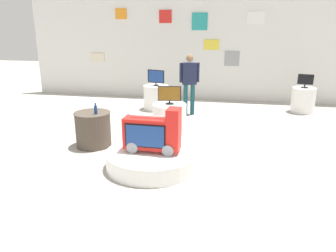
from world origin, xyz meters
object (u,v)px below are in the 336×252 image
object	(u,v)px
main_display_pedestal	(152,159)
display_pedestal_left_rear	(170,119)
tv_on_right_rear	(306,80)
tv_on_center_rear	(156,77)
side_table_round	(93,129)
novelty_firetruck_tv	(153,134)
display_pedestal_right_rear	(303,100)
bottle_on_side_table	(96,110)
display_pedestal_center_rear	(156,97)
tv_on_left_rear	(169,94)
shopper_browsing_near_truck	(189,80)

from	to	relation	value
main_display_pedestal	display_pedestal_left_rear	size ratio (longest dim) A/B	2.13
main_display_pedestal	tv_on_right_rear	xyz separation A→B (m)	(3.40, 4.60, 0.78)
tv_on_center_rear	side_table_round	distance (m)	3.42
tv_on_center_rear	side_table_round	xyz separation A→B (m)	(-0.59, -3.32, -0.61)
novelty_firetruck_tv	display_pedestal_right_rear	xyz separation A→B (m)	(3.38, 4.61, -0.27)
bottle_on_side_table	novelty_firetruck_tv	bearing A→B (deg)	-27.99
display_pedestal_center_rear	tv_on_center_rear	world-z (taller)	tv_on_center_rear
display_pedestal_center_rear	bottle_on_side_table	distance (m)	3.48
tv_on_center_rear	tv_on_right_rear	distance (m)	4.31
novelty_firetruck_tv	tv_on_left_rear	distance (m)	1.93
bottle_on_side_table	display_pedestal_left_rear	bearing A→B (deg)	42.07
display_pedestal_right_rear	side_table_round	size ratio (longest dim) A/B	0.95
bottle_on_side_table	display_pedestal_center_rear	bearing A→B (deg)	82.24
main_display_pedestal	tv_on_right_rear	bearing A→B (deg)	53.55
bottle_on_side_table	shopper_browsing_near_truck	bearing A→B (deg)	63.01
main_display_pedestal	shopper_browsing_near_truck	world-z (taller)	shopper_browsing_near_truck
tv_on_right_rear	bottle_on_side_table	world-z (taller)	tv_on_right_rear
novelty_firetruck_tv	side_table_round	size ratio (longest dim) A/B	1.32
tv_on_center_rear	side_table_round	bearing A→B (deg)	-100.17
display_pedestal_center_rear	side_table_round	world-z (taller)	side_table_round
novelty_firetruck_tv	display_pedestal_left_rear	bearing A→B (deg)	92.00
main_display_pedestal	novelty_firetruck_tv	xyz separation A→B (m)	(0.02, -0.01, 0.48)
tv_on_center_rear	side_table_round	size ratio (longest dim) A/B	0.70
display_pedestal_right_rear	tv_on_right_rear	distance (m)	0.58
main_display_pedestal	shopper_browsing_near_truck	distance (m)	3.80
novelty_firetruck_tv	tv_on_right_rear	distance (m)	5.72
display_pedestal_right_rear	shopper_browsing_near_truck	size ratio (longest dim) A/B	0.43
novelty_firetruck_tv	tv_on_left_rear	xyz separation A→B (m)	(-0.07, 1.90, 0.31)
novelty_firetruck_tv	tv_on_center_rear	distance (m)	4.25
tv_on_left_rear	bottle_on_side_table	size ratio (longest dim) A/B	2.30
tv_on_center_rear	bottle_on_side_table	bearing A→B (deg)	-97.79
display_pedestal_left_rear	display_pedestal_right_rear	bearing A→B (deg)	38.16
main_display_pedestal	tv_on_right_rear	size ratio (longest dim) A/B	3.91
main_display_pedestal	display_pedestal_right_rear	xyz separation A→B (m)	(3.40, 4.61, 0.21)
main_display_pedestal	novelty_firetruck_tv	size ratio (longest dim) A/B	1.66
display_pedestal_center_rear	display_pedestal_right_rear	size ratio (longest dim) A/B	1.04
novelty_firetruck_tv	tv_on_center_rear	xyz separation A→B (m)	(-0.90, 4.14, 0.34)
display_pedestal_left_rear	tv_on_center_rear	size ratio (longest dim) A/B	1.47
main_display_pedestal	bottle_on_side_table	size ratio (longest dim) A/B	7.23
tv_on_left_rear	tv_on_center_rear	distance (m)	2.39
display_pedestal_left_rear	tv_on_right_rear	bearing A→B (deg)	38.11
display_pedestal_left_rear	display_pedestal_center_rear	distance (m)	2.39
display_pedestal_right_rear	bottle_on_side_table	world-z (taller)	bottle_on_side_table
tv_on_right_rear	shopper_browsing_near_truck	distance (m)	3.35
tv_on_right_rear	tv_on_left_rear	bearing A→B (deg)	-141.85
novelty_firetruck_tv	tv_on_center_rear	size ratio (longest dim) A/B	1.89
side_table_round	display_pedestal_left_rear	bearing A→B (deg)	37.06
tv_on_center_rear	tv_on_right_rear	size ratio (longest dim) A/B	1.24
main_display_pedestal	display_pedestal_right_rear	distance (m)	5.73
tv_on_left_rear	bottle_on_side_table	bearing A→B (deg)	-138.02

